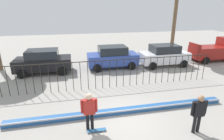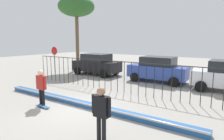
{
  "view_description": "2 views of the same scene",
  "coord_description": "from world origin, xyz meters",
  "views": [
    {
      "loc": [
        -2.12,
        -7.14,
        5.0
      ],
      "look_at": [
        -0.06,
        2.53,
        1.57
      ],
      "focal_mm": 28.78,
      "sensor_mm": 36.0,
      "label": 1
    },
    {
      "loc": [
        5.98,
        -6.13,
        3.13
      ],
      "look_at": [
        0.37,
        2.38,
        1.52
      ],
      "focal_mm": 30.71,
      "sensor_mm": 36.0,
      "label": 2
    }
  ],
  "objects": [
    {
      "name": "ground_plane",
      "position": [
        0.0,
        0.0,
        0.0
      ],
      "size": [
        60.0,
        60.0,
        0.0
      ],
      "primitive_type": "plane",
      "color": "#9E9991"
    },
    {
      "name": "parked_car_blue",
      "position": [
        1.06,
        7.6,
        0.97
      ],
      "size": [
        4.3,
        2.12,
        1.9
      ],
      "rotation": [
        0.0,
        0.0,
        0.06
      ],
      "color": "#2D479E",
      "rests_on": "ground"
    },
    {
      "name": "parked_car_black",
      "position": [
        -4.62,
        7.41,
        0.97
      ],
      "size": [
        4.3,
        2.12,
        1.9
      ],
      "rotation": [
        0.0,
        0.0,
        -0.04
      ],
      "color": "black",
      "rests_on": "ground"
    },
    {
      "name": "stop_sign",
      "position": [
        -8.29,
        5.77,
        1.62
      ],
      "size": [
        0.76,
        0.07,
        2.5
      ],
      "color": "slate",
      "rests_on": "ground"
    },
    {
      "name": "skateboard",
      "position": [
        -1.43,
        -0.76,
        0.06
      ],
      "size": [
        0.8,
        0.2,
        0.07
      ],
      "rotation": [
        0.0,
        0.0,
        -0.17
      ],
      "color": "#26598C",
      "rests_on": "ground"
    },
    {
      "name": "bowl_coping_ledge",
      "position": [
        0.0,
        0.39,
        0.12
      ],
      "size": [
        11.0,
        0.4,
        0.27
      ],
      "color": "#235699",
      "rests_on": "ground"
    },
    {
      "name": "camera_operator",
      "position": [
        2.65,
        -1.68,
        1.04
      ],
      "size": [
        0.7,
        0.26,
        1.74
      ],
      "rotation": [
        0.0,
        0.0,
        2.34
      ],
      "color": "black",
      "rests_on": "ground"
    },
    {
      "name": "palm_tree_short",
      "position": [
        -8.36,
        8.95,
        6.44
      ],
      "size": [
        3.75,
        3.75,
        7.56
      ],
      "color": "brown",
      "rests_on": "ground"
    },
    {
      "name": "perimeter_fence",
      "position": [
        -0.0,
        3.55,
        1.15
      ],
      "size": [
        14.04,
        0.04,
        1.88
      ],
      "color": "black",
      "rests_on": "ground"
    },
    {
      "name": "skateboarder",
      "position": [
        -1.69,
        -0.59,
        1.04
      ],
      "size": [
        0.7,
        0.26,
        1.73
      ],
      "rotation": [
        0.0,
        0.0,
        0.0
      ],
      "color": "black",
      "rests_on": "ground"
    }
  ]
}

